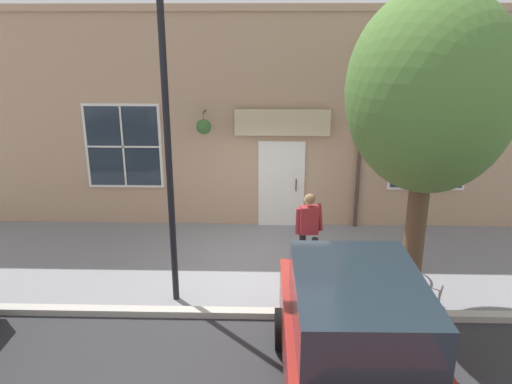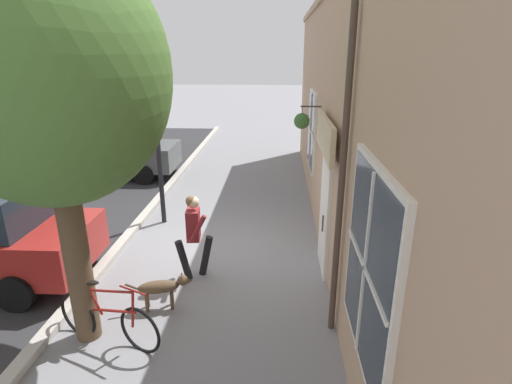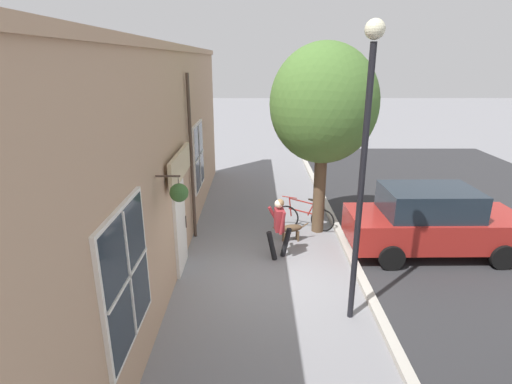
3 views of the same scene
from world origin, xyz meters
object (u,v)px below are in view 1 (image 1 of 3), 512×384
leaning_bicycle (411,272)px  parked_car_mid_block (357,349)px  pedestrian_walking (309,225)px  dog_on_leash (360,259)px  street_lamp (166,103)px  street_tree_by_curb (430,100)px

leaning_bicycle → parked_car_mid_block: 3.44m
pedestrian_walking → dog_on_leash: 1.16m
dog_on_leash → leaning_bicycle: leaning_bicycle is taller
leaning_bicycle → street_lamp: street_lamp is taller
leaning_bicycle → parked_car_mid_block: parked_car_mid_block is taller
leaning_bicycle → parked_car_mid_block: size_ratio=0.38×
leaning_bicycle → parked_car_mid_block: bearing=-26.4°
parked_car_mid_block → street_lamp: size_ratio=0.80×
dog_on_leash → street_tree_by_curb: 3.36m
street_tree_by_curb → leaning_bicycle: street_tree_by_curb is taller
street_tree_by_curb → leaning_bicycle: size_ratio=3.17×
pedestrian_walking → leaning_bicycle: (0.86, 1.81, -0.55)m
leaning_bicycle → street_lamp: (0.41, -4.24, 3.09)m
pedestrian_walking → dog_on_leash: size_ratio=1.53×
leaning_bicycle → street_lamp: 5.26m
pedestrian_walking → parked_car_mid_block: 3.92m
street_lamp → street_tree_by_curb: bearing=90.8°
dog_on_leash → street_tree_by_curb: bearing=40.0°
pedestrian_walking → parked_car_mid_block: size_ratio=0.37×
dog_on_leash → leaning_bicycle: (0.53, 0.85, 0.00)m
pedestrian_walking → street_lamp: 3.73m
street_tree_by_curb → parked_car_mid_block: bearing=-27.5°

